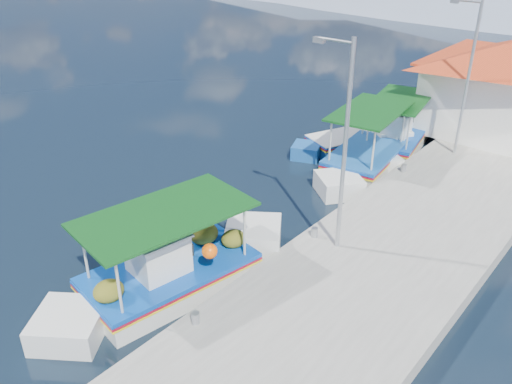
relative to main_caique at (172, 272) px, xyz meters
The scene contains 9 objects.
ground 2.76m from the main_caique, 133.13° to the left, with size 160.00×160.00×0.00m, color black.
quay 8.95m from the main_caique, 63.14° to the left, with size 5.00×44.00×0.50m, color #A2A098.
bollards 7.49m from the main_caique, 74.97° to the left, with size 0.20×17.20×0.30m.
main_caique is the anchor object (origin of this frame).
caique_green_canopy 10.35m from the main_caique, 88.93° to the left, with size 2.79×7.30×2.75m.
caique_blue_hull 11.65m from the main_caique, 97.68° to the left, with size 3.02×5.17×1.00m.
caique_far 13.02m from the main_caique, 89.29° to the left, with size 3.03×7.06×2.52m.
lamp_post_near 5.83m from the main_caique, 56.36° to the left, with size 1.21×0.14×6.00m.
lamp_post_far 13.67m from the main_caique, 78.46° to the left, with size 1.21×0.14×6.00m.
Camera 1 is at (11.16, -9.64, 9.08)m, focal length 37.42 mm.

